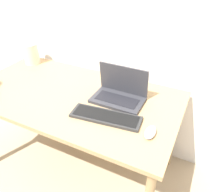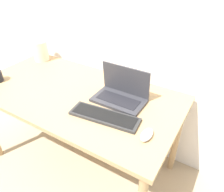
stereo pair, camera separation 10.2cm
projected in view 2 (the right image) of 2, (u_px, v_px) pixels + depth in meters
The scene contains 6 objects.
wall_back at pixel (108, 2), 1.57m from camera, with size 6.00×0.05×2.50m.
desk at pixel (76, 101), 1.58m from camera, with size 1.49×0.77×0.72m.
laptop at pixel (121, 93), 1.44m from camera, with size 0.34×0.21×0.22m.
keyboard at pixel (104, 116), 1.30m from camera, with size 0.44×0.18×0.02m.
mouse at pixel (147, 135), 1.16m from camera, with size 0.06×0.11×0.03m.
vase at pixel (40, 47), 1.92m from camera, with size 0.13×0.13×0.25m.
Camera 2 is at (0.89, -0.59, 1.56)m, focal length 35.00 mm.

